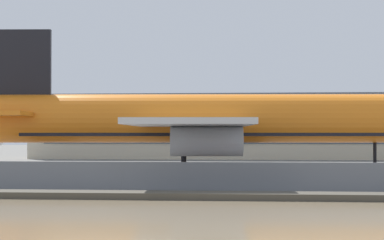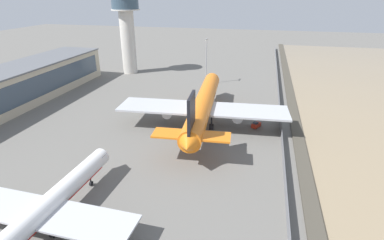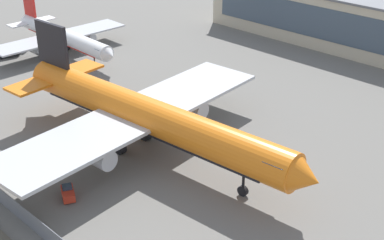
{
  "view_description": "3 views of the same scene",
  "coord_description": "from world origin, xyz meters",
  "px_view_note": "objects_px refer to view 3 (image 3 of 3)",
  "views": [
    {
      "loc": [
        11.35,
        -75.71,
        4.79
      ],
      "look_at": [
        3.54,
        6.8,
        6.37
      ],
      "focal_mm": 70.0,
      "sensor_mm": 36.0,
      "label": 1
    },
    {
      "loc": [
        -74.16,
        -9.6,
        36.61
      ],
      "look_at": [
        -2.64,
        7.7,
        4.79
      ],
      "focal_mm": 28.0,
      "sensor_mm": 36.0,
      "label": 2
    },
    {
      "loc": [
        60.5,
        -39.77,
        41.75
      ],
      "look_at": [
        6.03,
        15.88,
        2.26
      ],
      "focal_mm": 50.0,
      "sensor_mm": 36.0,
      "label": 3
    }
  ],
  "objects_px": {
    "baggage_tug": "(68,193)",
    "ops_van": "(6,51)",
    "cargo_jet_orange": "(144,115)",
    "passenger_jet_white_red": "(63,36)"
  },
  "relations": [
    {
      "from": "passenger_jet_white_red",
      "to": "baggage_tug",
      "type": "bearing_deg",
      "value": -33.09
    },
    {
      "from": "cargo_jet_orange",
      "to": "ops_van",
      "type": "relative_size",
      "value": 10.29
    },
    {
      "from": "cargo_jet_orange",
      "to": "baggage_tug",
      "type": "relative_size",
      "value": 15.79
    },
    {
      "from": "cargo_jet_orange",
      "to": "baggage_tug",
      "type": "distance_m",
      "value": 16.46
    },
    {
      "from": "passenger_jet_white_red",
      "to": "ops_van",
      "type": "bearing_deg",
      "value": -125.82
    },
    {
      "from": "baggage_tug",
      "to": "ops_van",
      "type": "relative_size",
      "value": 0.65
    },
    {
      "from": "baggage_tug",
      "to": "ops_van",
      "type": "distance_m",
      "value": 60.26
    },
    {
      "from": "cargo_jet_orange",
      "to": "ops_van",
      "type": "height_order",
      "value": "cargo_jet_orange"
    },
    {
      "from": "passenger_jet_white_red",
      "to": "baggage_tug",
      "type": "height_order",
      "value": "passenger_jet_white_red"
    },
    {
      "from": "ops_van",
      "to": "baggage_tug",
      "type": "bearing_deg",
      "value": -20.93
    }
  ]
}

